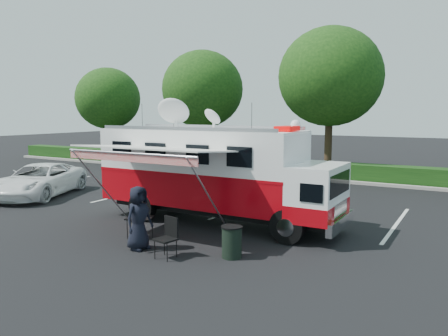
{
  "coord_description": "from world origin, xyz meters",
  "views": [
    {
      "loc": [
        7.74,
        -12.83,
        3.88
      ],
      "look_at": [
        0.0,
        0.5,
        1.9
      ],
      "focal_mm": 35.0,
      "sensor_mm": 36.0,
      "label": 1
    }
  ],
  "objects_px": {
    "white_suv": "(40,196)",
    "folding_table": "(140,219)",
    "command_truck": "(215,172)",
    "trash_bin": "(232,242)"
  },
  "relations": [
    {
      "from": "command_truck",
      "to": "folding_table",
      "type": "height_order",
      "value": "command_truck"
    },
    {
      "from": "trash_bin",
      "to": "command_truck",
      "type": "bearing_deg",
      "value": 128.26
    },
    {
      "from": "command_truck",
      "to": "folding_table",
      "type": "xyz_separation_m",
      "value": [
        -0.99,
        -2.82,
        -1.17
      ]
    },
    {
      "from": "white_suv",
      "to": "command_truck",
      "type": "bearing_deg",
      "value": -23.46
    },
    {
      "from": "command_truck",
      "to": "white_suv",
      "type": "relative_size",
      "value": 1.63
    },
    {
      "from": "folding_table",
      "to": "white_suv",
      "type": "bearing_deg",
      "value": 161.06
    },
    {
      "from": "command_truck",
      "to": "trash_bin",
      "type": "distance_m",
      "value": 3.98
    },
    {
      "from": "white_suv",
      "to": "folding_table",
      "type": "height_order",
      "value": "white_suv"
    },
    {
      "from": "command_truck",
      "to": "white_suv",
      "type": "distance_m",
      "value": 9.78
    },
    {
      "from": "white_suv",
      "to": "trash_bin",
      "type": "height_order",
      "value": "trash_bin"
    }
  ]
}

